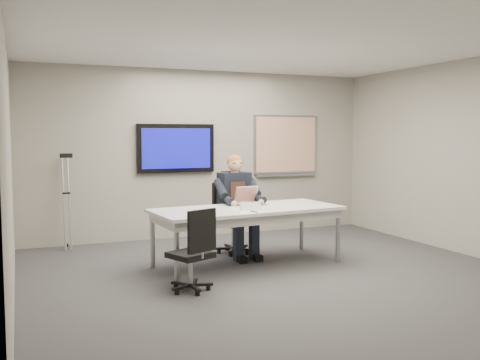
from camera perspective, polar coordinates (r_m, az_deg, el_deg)
name	(u,v)px	position (r m, az deg, el deg)	size (l,w,h in m)	color
floor	(285,278)	(6.55, 4.81, -10.40)	(6.00, 6.00, 0.02)	#333335
ceiling	(287,41)	(6.41, 4.99, 14.52)	(6.00, 6.00, 0.02)	white
wall_back	(204,154)	(9.09, -3.89, 2.80)	(6.00, 0.02, 2.80)	gray
wall_left	(9,168)	(5.61, -23.40, 1.18)	(0.02, 6.00, 2.80)	gray
wall_right	(477,158)	(8.16, 23.93, 2.17)	(0.02, 6.00, 2.80)	gray
conference_table	(247,214)	(7.04, 0.79, -3.68)	(2.56, 1.25, 0.77)	white
tv_display	(176,148)	(8.89, -6.84, 3.38)	(1.30, 0.09, 0.80)	black
whiteboard	(286,145)	(9.67, 4.90, 3.69)	(1.25, 0.08, 1.10)	#909498
office_chair_far	(231,231)	(7.83, -0.92, -5.46)	(0.64, 0.64, 1.03)	black
office_chair_near	(193,266)	(5.94, -5.05, -9.11)	(0.58, 0.58, 0.93)	black
seated_person	(239,216)	(7.56, -0.08, -3.83)	(0.47, 0.80, 1.44)	#1C222E
crutch	(66,200)	(8.46, -18.02, -2.05)	(0.20, 0.39, 1.48)	#A5A7AD
laptop	(249,200)	(7.29, 0.96, -2.19)	(0.39, 0.39, 0.25)	#A7A8AA
name_tent	(250,206)	(6.83, 1.11, -2.77)	(0.25, 0.07, 0.10)	white
pen	(254,212)	(6.64, 1.52, -3.38)	(0.01, 0.01, 0.14)	black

